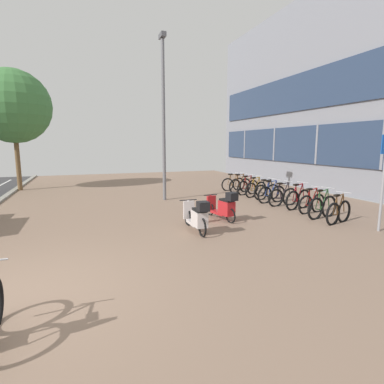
{
  "coord_description": "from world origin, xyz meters",
  "views": [
    {
      "loc": [
        0.9,
        -5.1,
        2.37
      ],
      "look_at": [
        3.65,
        2.53,
        1.08
      ],
      "focal_mm": 28.64,
      "sensor_mm": 36.0,
      "label": 1
    }
  ],
  "objects_px": {
    "street_tree": "(13,106)",
    "bicycle_rack_03": "(298,199)",
    "bicycle_rack_04": "(283,197)",
    "bicycle_rack_10": "(233,184)",
    "lamp_post": "(163,112)",
    "scooter_near": "(224,207)",
    "bicycle_rack_05": "(272,194)",
    "bicycle_rack_00": "(339,212)",
    "bicycle_rack_09": "(240,185)",
    "bicycle_rack_01": "(322,207)",
    "bicycle_rack_08": "(248,187)",
    "bicycle_rack_07": "(256,189)",
    "bicycle_rack_02": "(312,203)",
    "scooter_mid": "(197,217)",
    "bicycle_rack_06": "(267,192)",
    "parking_sign": "(384,173)"
  },
  "relations": [
    {
      "from": "bicycle_rack_07",
      "to": "parking_sign",
      "type": "distance_m",
      "value": 6.03
    },
    {
      "from": "bicycle_rack_08",
      "to": "bicycle_rack_10",
      "type": "height_order",
      "value": "bicycle_rack_08"
    },
    {
      "from": "street_tree",
      "to": "bicycle_rack_00",
      "type": "bearing_deg",
      "value": -46.39
    },
    {
      "from": "street_tree",
      "to": "lamp_post",
      "type": "bearing_deg",
      "value": -39.36
    },
    {
      "from": "bicycle_rack_02",
      "to": "bicycle_rack_08",
      "type": "bearing_deg",
      "value": 91.46
    },
    {
      "from": "bicycle_rack_01",
      "to": "bicycle_rack_06",
      "type": "distance_m",
      "value": 3.48
    },
    {
      "from": "street_tree",
      "to": "bicycle_rack_03",
      "type": "bearing_deg",
      "value": -39.68
    },
    {
      "from": "bicycle_rack_09",
      "to": "bicycle_rack_00",
      "type": "bearing_deg",
      "value": -90.78
    },
    {
      "from": "bicycle_rack_03",
      "to": "parking_sign",
      "type": "distance_m",
      "value": 3.36
    },
    {
      "from": "parking_sign",
      "to": "lamp_post",
      "type": "bearing_deg",
      "value": 123.14
    },
    {
      "from": "bicycle_rack_05",
      "to": "bicycle_rack_08",
      "type": "bearing_deg",
      "value": 86.94
    },
    {
      "from": "scooter_near",
      "to": "bicycle_rack_05",
      "type": "bearing_deg",
      "value": 32.5
    },
    {
      "from": "bicycle_rack_06",
      "to": "parking_sign",
      "type": "relative_size",
      "value": 0.5
    },
    {
      "from": "bicycle_rack_05",
      "to": "bicycle_rack_10",
      "type": "bearing_deg",
      "value": 89.05
    },
    {
      "from": "bicycle_rack_03",
      "to": "lamp_post",
      "type": "bearing_deg",
      "value": 139.84
    },
    {
      "from": "bicycle_rack_06",
      "to": "bicycle_rack_05",
      "type": "bearing_deg",
      "value": -108.1
    },
    {
      "from": "bicycle_rack_04",
      "to": "bicycle_rack_10",
      "type": "distance_m",
      "value": 4.16
    },
    {
      "from": "bicycle_rack_00",
      "to": "bicycle_rack_02",
      "type": "distance_m",
      "value": 1.41
    },
    {
      "from": "street_tree",
      "to": "bicycle_rack_02",
      "type": "bearing_deg",
      "value": -41.81
    },
    {
      "from": "bicycle_rack_07",
      "to": "lamp_post",
      "type": "xyz_separation_m",
      "value": [
        -4.03,
        0.7,
        3.32
      ]
    },
    {
      "from": "scooter_mid",
      "to": "street_tree",
      "type": "distance_m",
      "value": 12.36
    },
    {
      "from": "bicycle_rack_07",
      "to": "bicycle_rack_06",
      "type": "bearing_deg",
      "value": -80.81
    },
    {
      "from": "bicycle_rack_05",
      "to": "bicycle_rack_10",
      "type": "distance_m",
      "value": 3.47
    },
    {
      "from": "bicycle_rack_07",
      "to": "bicycle_rack_10",
      "type": "distance_m",
      "value": 2.08
    },
    {
      "from": "bicycle_rack_03",
      "to": "lamp_post",
      "type": "height_order",
      "value": "lamp_post"
    },
    {
      "from": "bicycle_rack_08",
      "to": "lamp_post",
      "type": "relative_size",
      "value": 0.2
    },
    {
      "from": "lamp_post",
      "to": "street_tree",
      "type": "xyz_separation_m",
      "value": [
        -6.31,
        5.18,
        0.53
      ]
    },
    {
      "from": "bicycle_rack_07",
      "to": "bicycle_rack_09",
      "type": "bearing_deg",
      "value": 91.43
    },
    {
      "from": "bicycle_rack_02",
      "to": "parking_sign",
      "type": "xyz_separation_m",
      "value": [
        0.17,
        -2.42,
        1.27
      ]
    },
    {
      "from": "lamp_post",
      "to": "bicycle_rack_03",
      "type": "bearing_deg",
      "value": -40.16
    },
    {
      "from": "bicycle_rack_09",
      "to": "bicycle_rack_01",
      "type": "bearing_deg",
      "value": -90.59
    },
    {
      "from": "bicycle_rack_09",
      "to": "bicycle_rack_10",
      "type": "xyz_separation_m",
      "value": [
        -0.02,
        0.69,
        -0.02
      ]
    },
    {
      "from": "parking_sign",
      "to": "bicycle_rack_00",
      "type": "bearing_deg",
      "value": 110.62
    },
    {
      "from": "bicycle_rack_09",
      "to": "scooter_near",
      "type": "height_order",
      "value": "bicycle_rack_09"
    },
    {
      "from": "bicycle_rack_07",
      "to": "bicycle_rack_00",
      "type": "bearing_deg",
      "value": -91.41
    },
    {
      "from": "bicycle_rack_06",
      "to": "parking_sign",
      "type": "distance_m",
      "value": 5.36
    },
    {
      "from": "bicycle_rack_03",
      "to": "scooter_near",
      "type": "xyz_separation_m",
      "value": [
        -3.28,
        -0.58,
        0.07
      ]
    },
    {
      "from": "lamp_post",
      "to": "bicycle_rack_01",
      "type": "bearing_deg",
      "value": -50.97
    },
    {
      "from": "bicycle_rack_09",
      "to": "lamp_post",
      "type": "relative_size",
      "value": 0.2
    },
    {
      "from": "bicycle_rack_00",
      "to": "bicycle_rack_08",
      "type": "xyz_separation_m",
      "value": [
        0.12,
        5.55,
        0.0
      ]
    },
    {
      "from": "bicycle_rack_09",
      "to": "street_tree",
      "type": "relative_size",
      "value": 0.23
    },
    {
      "from": "bicycle_rack_06",
      "to": "street_tree",
      "type": "xyz_separation_m",
      "value": [
        -10.46,
        6.57,
        3.85
      ]
    },
    {
      "from": "bicycle_rack_07",
      "to": "bicycle_rack_08",
      "type": "relative_size",
      "value": 0.99
    },
    {
      "from": "bicycle_rack_01",
      "to": "parking_sign",
      "type": "relative_size",
      "value": 0.54
    },
    {
      "from": "bicycle_rack_03",
      "to": "scooter_near",
      "type": "height_order",
      "value": "bicycle_rack_03"
    },
    {
      "from": "bicycle_rack_00",
      "to": "bicycle_rack_03",
      "type": "bearing_deg",
      "value": 84.43
    },
    {
      "from": "scooter_near",
      "to": "scooter_mid",
      "type": "relative_size",
      "value": 0.94
    },
    {
      "from": "bicycle_rack_05",
      "to": "scooter_near",
      "type": "xyz_separation_m",
      "value": [
        -3.08,
        -1.96,
        0.08
      ]
    },
    {
      "from": "bicycle_rack_03",
      "to": "bicycle_rack_04",
      "type": "distance_m",
      "value": 0.71
    },
    {
      "from": "bicycle_rack_00",
      "to": "bicycle_rack_05",
      "type": "distance_m",
      "value": 3.47
    }
  ]
}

